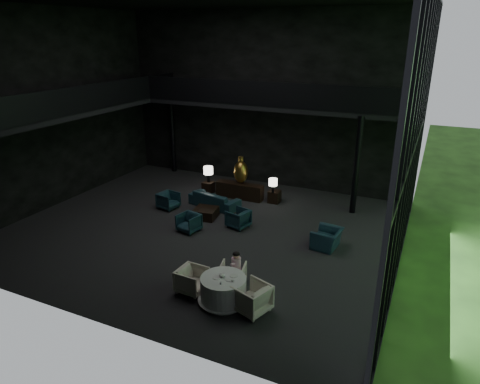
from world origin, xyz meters
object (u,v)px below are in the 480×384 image
at_px(lounge_armchair_east, 238,218).
at_px(sofa, 214,196).
at_px(console, 240,191).
at_px(table_lamp_right, 273,183).
at_px(dining_table, 223,291).
at_px(dining_chair_north, 233,274).
at_px(dining_chair_east, 252,295).
at_px(child, 236,261).
at_px(side_table_right, 274,197).
at_px(dining_chair_west, 192,279).
at_px(bronze_urn, 241,172).
at_px(table_lamp_left, 208,171).
at_px(window_armchair, 327,236).
at_px(side_table_left, 208,187).
at_px(lounge_armchair_west, 168,200).
at_px(lounge_armchair_south, 189,222).
at_px(coffee_table, 206,213).

bearing_deg(lounge_armchair_east, sofa, -114.45).
height_order(console, table_lamp_right, table_lamp_right).
bearing_deg(lounge_armchair_east, dining_table, 34.80).
xyz_separation_m(lounge_armchair_east, dining_chair_north, (1.55, -3.69, -0.04)).
bearing_deg(sofa, dining_chair_east, 137.13).
relative_size(table_lamp_right, child, 1.04).
bearing_deg(side_table_right, sofa, -144.80).
relative_size(side_table_right, dining_chair_west, 0.66).
bearing_deg(child, table_lamp_right, -78.82).
bearing_deg(dining_chair_west, dining_table, -91.50).
bearing_deg(bronze_urn, child, -66.39).
bearing_deg(lounge_armchair_east, table_lamp_left, -120.54).
bearing_deg(window_armchair, child, -23.02).
bearing_deg(dining_chair_west, side_table_right, 5.07).
relative_size(bronze_urn, side_table_left, 2.31).
bearing_deg(side_table_right, table_lamp_right, -90.00).
xyz_separation_m(table_lamp_left, dining_chair_north, (4.38, -6.53, -0.69)).
height_order(console, bronze_urn, bronze_urn).
xyz_separation_m(bronze_urn, dining_chair_north, (2.78, -6.62, -0.85)).
bearing_deg(sofa, side_table_left, -40.70).
height_order(window_armchair, dining_table, window_armchair).
height_order(lounge_armchair_west, dining_table, lounge_armchair_west).
relative_size(side_table_right, dining_chair_north, 0.76).
relative_size(table_lamp_left, table_lamp_right, 1.17).
distance_m(dining_chair_north, dining_chair_east, 1.38).
relative_size(bronze_urn, child, 2.01).
distance_m(dining_chair_east, dining_chair_west, 1.92).
height_order(table_lamp_right, lounge_armchair_south, table_lamp_right).
height_order(lounge_armchair_east, coffee_table, lounge_armchair_east).
bearing_deg(table_lamp_right, lounge_armchair_south, -116.04).
xyz_separation_m(table_lamp_right, lounge_armchair_east, (-0.37, -2.74, -0.59)).
relative_size(side_table_left, dining_chair_east, 0.54).
distance_m(side_table_left, table_lamp_left, 0.78).
height_order(side_table_left, coffee_table, side_table_left).
distance_m(bronze_urn, sofa, 1.75).
height_order(dining_table, child, child).
bearing_deg(table_lamp_right, lounge_armchair_west, -148.86).
distance_m(lounge_armchair_east, dining_chair_west, 4.54).
height_order(side_table_right, window_armchair, window_armchair).
distance_m(sofa, dining_table, 6.95).
bearing_deg(coffee_table, child, -50.44).
relative_size(lounge_armchair_west, window_armchair, 0.79).
xyz_separation_m(bronze_urn, dining_chair_east, (3.79, -7.55, -0.72)).
xyz_separation_m(side_table_right, sofa, (-2.15, -1.52, 0.20)).
bearing_deg(dining_chair_west, window_armchair, -30.60).
bearing_deg(side_table_left, lounge_armchair_east, -44.62).
bearing_deg(console, bronze_urn, 90.00).
relative_size(lounge_armchair_south, dining_chair_east, 0.75).
bearing_deg(table_lamp_left, table_lamp_right, -1.86).
height_order(bronze_urn, sofa, bronze_urn).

